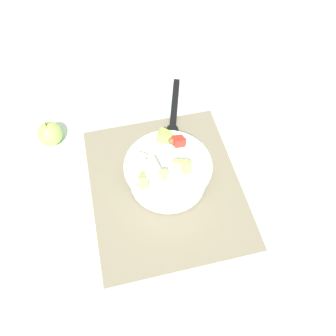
% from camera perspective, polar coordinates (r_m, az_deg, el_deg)
% --- Properties ---
extents(ground_plane, '(2.40, 2.40, 0.00)m').
position_cam_1_polar(ground_plane, '(0.89, -0.41, -2.89)').
color(ground_plane, silver).
extents(placemat, '(0.43, 0.37, 0.01)m').
position_cam_1_polar(placemat, '(0.88, -0.41, -2.79)').
color(placemat, '#756B56').
rests_on(placemat, ground_plane).
extents(salad_bowl, '(0.21, 0.21, 0.11)m').
position_cam_1_polar(salad_bowl, '(0.85, -0.06, -0.38)').
color(salad_bowl, white).
rests_on(salad_bowl, placemat).
extents(serving_spoon, '(0.23, 0.10, 0.01)m').
position_cam_1_polar(serving_spoon, '(1.01, 0.87, 8.04)').
color(serving_spoon, black).
rests_on(serving_spoon, placemat).
extents(whole_apple, '(0.06, 0.06, 0.08)m').
position_cam_1_polar(whole_apple, '(0.99, -18.39, 5.23)').
color(whole_apple, '#9EC656').
rests_on(whole_apple, ground_plane).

